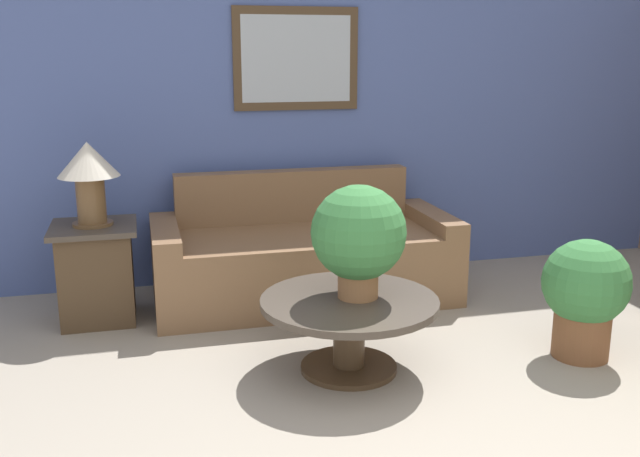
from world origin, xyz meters
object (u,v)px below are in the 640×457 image
Objects in this scene: couch_main at (303,258)px; potted_plant_floor at (585,292)px; side_table at (97,272)px; table_lamp at (89,170)px; coffee_table at (349,318)px; potted_plant_on_table at (359,235)px.

potted_plant_floor is at bearing -46.31° from couch_main.
table_lamp reaches higher than side_table.
table_lamp is at bearing -176.40° from couch_main.
potted_plant_floor is (1.36, -0.16, 0.09)m from coffee_table.
potted_plant_on_table is 1.37m from potted_plant_floor.
side_table is (-1.38, 1.15, 0.02)m from coffee_table.
table_lamp is at bearing 0.00° from side_table.
table_lamp reaches higher than potted_plant_floor.
potted_plant_floor is at bearing -25.51° from side_table.
potted_plant_floor is (1.30, -0.17, -0.38)m from potted_plant_on_table.
table_lamp reaches higher than coffee_table.
table_lamp is 0.86× the size of potted_plant_on_table.
side_table is at bearing 0.00° from table_lamp.
potted_plant_floor is (2.74, -1.31, 0.06)m from side_table.
side_table is at bearing -176.40° from couch_main.
potted_plant_on_table is (0.05, 0.02, 0.46)m from coffee_table.
coffee_table is at bearing -163.49° from potted_plant_on_table.
couch_main is at bearing 88.80° from coffee_table.
table_lamp is (-1.38, 1.15, 0.69)m from coffee_table.
coffee_table is 1.92m from table_lamp.
couch_main is at bearing 3.60° from table_lamp.
couch_main is 3.36× the size of potted_plant_on_table.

